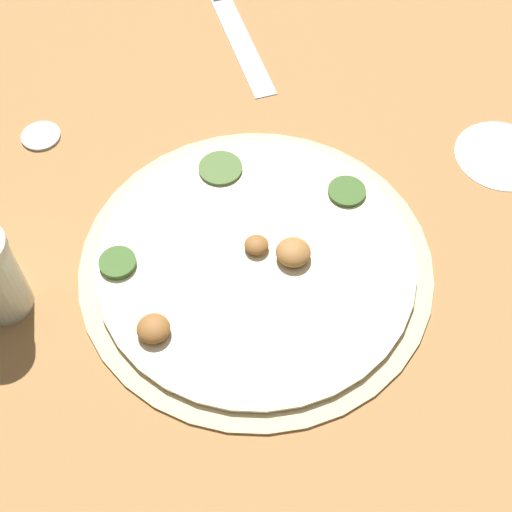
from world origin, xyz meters
TOP-DOWN VIEW (x-y plane):
  - ground_plane at (0.00, 0.00)m, footprint 3.00×3.00m
  - pizza at (-0.00, 0.00)m, footprint 0.38×0.38m
  - loose_cap at (-0.10, 0.31)m, footprint 0.05×0.05m
  - flour_patch at (0.33, -0.05)m, footprint 0.11×0.11m

SIDE VIEW (x-z plane):
  - ground_plane at x=0.00m, z-range 0.00..0.00m
  - flour_patch at x=0.33m, z-range 0.00..0.00m
  - loose_cap at x=-0.10m, z-range 0.00..0.01m
  - pizza at x=0.00m, z-range -0.01..0.02m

